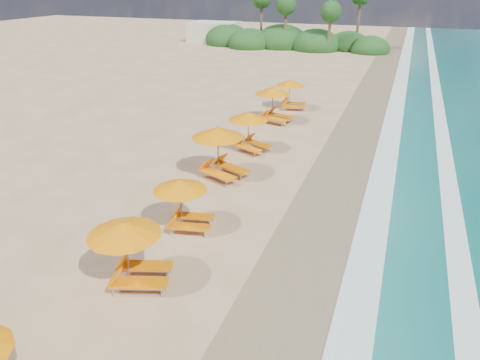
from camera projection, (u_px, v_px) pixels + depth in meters
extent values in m
plane|color=tan|center=(240.00, 205.00, 18.96)|extent=(160.00, 160.00, 0.00)
cube|color=#8B7452|center=(334.00, 222.00, 17.69)|extent=(4.00, 160.00, 0.01)
cube|color=white|center=(372.00, 228.00, 17.20)|extent=(1.20, 160.00, 0.01)
cube|color=white|center=(456.00, 243.00, 16.25)|extent=(0.80, 160.00, 0.01)
cylinder|color=olive|center=(127.00, 254.00, 13.69)|extent=(0.06, 0.06, 2.22)
cone|color=orange|center=(124.00, 228.00, 13.30)|extent=(2.90, 2.90, 0.45)
sphere|color=olive|center=(123.00, 221.00, 13.20)|extent=(0.08, 0.08, 0.08)
cylinder|color=olive|center=(181.00, 205.00, 16.85)|extent=(0.05, 0.05, 2.01)
cone|color=orange|center=(180.00, 185.00, 16.50)|extent=(2.47, 2.47, 0.40)
sphere|color=olive|center=(179.00, 180.00, 16.41)|extent=(0.07, 0.07, 0.07)
cylinder|color=olive|center=(218.00, 152.00, 21.28)|extent=(0.06, 0.06, 2.46)
cone|color=orange|center=(218.00, 132.00, 20.85)|extent=(3.27, 3.27, 0.49)
sphere|color=olive|center=(217.00, 127.00, 20.73)|extent=(0.09, 0.09, 0.09)
cylinder|color=olive|center=(248.00, 132.00, 24.58)|extent=(0.05, 0.05, 2.16)
cone|color=orange|center=(248.00, 116.00, 24.20)|extent=(2.91, 2.91, 0.43)
sphere|color=olive|center=(248.00, 112.00, 24.10)|extent=(0.08, 0.08, 0.08)
cylinder|color=olive|center=(272.00, 105.00, 29.41)|extent=(0.06, 0.06, 2.33)
cone|color=orange|center=(273.00, 90.00, 29.00)|extent=(2.92, 2.92, 0.47)
sphere|color=olive|center=(273.00, 86.00, 28.90)|extent=(0.08, 0.08, 0.08)
cylinder|color=olive|center=(289.00, 95.00, 32.33)|extent=(0.05, 0.05, 2.12)
cone|color=orange|center=(290.00, 83.00, 31.96)|extent=(2.73, 2.73, 0.43)
sphere|color=olive|center=(290.00, 79.00, 31.86)|extent=(0.08, 0.08, 0.08)
ellipsoid|color=#163D14|center=(316.00, 45.00, 58.90)|extent=(6.40, 6.40, 4.16)
ellipsoid|color=#163D14|center=(281.00, 42.00, 61.30)|extent=(7.20, 7.20, 4.68)
ellipsoid|color=#163D14|center=(250.00, 43.00, 60.92)|extent=(6.00, 6.00, 3.90)
ellipsoid|color=#163D14|center=(348.00, 45.00, 59.37)|extent=(5.60, 5.60, 3.64)
ellipsoid|color=#163D14|center=(228.00, 40.00, 63.87)|extent=(6.60, 6.60, 4.29)
ellipsoid|color=#163D14|center=(370.00, 49.00, 56.74)|extent=(5.00, 5.00, 3.25)
cylinder|color=brown|center=(329.00, 33.00, 55.78)|extent=(0.36, 0.36, 5.00)
sphere|color=#163D14|center=(331.00, 11.00, 54.73)|extent=(2.60, 2.60, 2.60)
cylinder|color=brown|center=(285.00, 28.00, 58.41)|extent=(0.36, 0.36, 5.60)
sphere|color=#163D14|center=(286.00, 5.00, 57.24)|extent=(2.60, 2.60, 2.60)
cylinder|color=brown|center=(261.00, 23.00, 61.25)|extent=(0.36, 0.36, 6.20)
cylinder|color=brown|center=(358.00, 23.00, 57.86)|extent=(0.36, 0.36, 6.80)
cube|color=beige|center=(214.00, 32.00, 66.20)|extent=(7.00, 5.00, 2.80)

